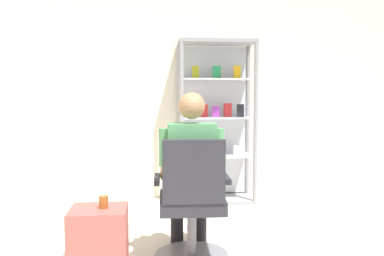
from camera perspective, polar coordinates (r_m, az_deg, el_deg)
back_wall at (r=5.19m, az=-1.55°, el=5.44°), size 6.00×0.10×2.70m
display_cabinet_main at (r=5.01m, az=3.22°, el=1.07°), size 0.90×0.45×1.90m
office_chair at (r=3.18m, az=0.03°, el=-11.48°), size 0.57×0.56×0.96m
seated_shopkeeper at (r=3.27m, az=-0.17°, el=-5.31°), size 0.49×0.57×1.29m
storage_crate at (r=3.21m, az=-12.57°, el=-14.54°), size 0.41×0.37×0.46m
tea_glass at (r=3.13m, az=-11.95°, el=-9.82°), size 0.07×0.07×0.09m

